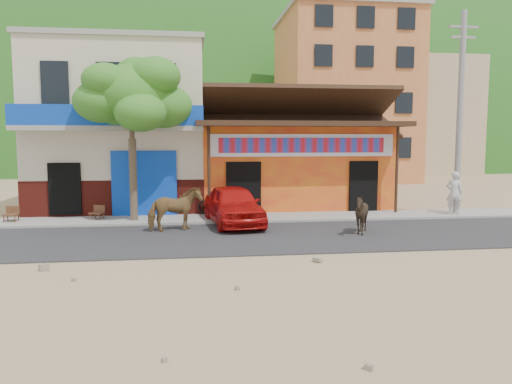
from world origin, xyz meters
TOP-DOWN VIEW (x-y plane):
  - ground at (0.00, 0.00)m, footprint 120.00×120.00m
  - road at (0.00, 2.50)m, footprint 60.00×5.00m
  - sidewalk at (0.00, 6.00)m, footprint 60.00×2.00m
  - dance_club at (2.00, 10.00)m, footprint 8.00×6.00m
  - cafe_building at (-5.50, 10.00)m, footprint 7.00×6.00m
  - apartment_front at (9.00, 24.00)m, footprint 9.00×9.00m
  - apartment_rear at (18.00, 30.00)m, footprint 8.00×8.00m
  - hillside at (0.00, 70.00)m, footprint 100.00×40.00m
  - tree at (-4.60, 5.80)m, footprint 3.00×3.00m
  - utility_pole at (8.20, 6.00)m, footprint 0.24×0.24m
  - cow_tan at (-3.05, 3.79)m, footprint 1.90×1.28m
  - cow_dark at (2.95, 2.48)m, footprint 1.48×1.41m
  - red_car at (-1.00, 4.80)m, footprint 2.19×4.35m
  - scooter at (-1.50, 6.57)m, footprint 1.71×1.29m
  - pedestrian at (7.88, 5.59)m, footprint 0.73×0.63m
  - cafe_chair_left at (-6.00, 6.18)m, footprint 0.56×0.56m
  - cafe_chair_right at (-9.00, 6.06)m, footprint 0.48×0.48m

SIDE VIEW (x-z plane):
  - ground at x=0.00m, z-range 0.00..0.00m
  - road at x=0.00m, z-range 0.00..0.04m
  - sidewalk at x=0.00m, z-range 0.00..0.12m
  - scooter at x=-1.50m, z-range 0.12..0.98m
  - cafe_chair_left at x=-6.00m, z-range 0.12..1.07m
  - cafe_chair_right at x=-9.00m, z-range 0.12..1.13m
  - cow_dark at x=2.95m, z-range 0.04..1.34m
  - red_car at x=-1.00m, z-range 0.04..1.46m
  - cow_tan at x=-3.05m, z-range 0.04..1.51m
  - pedestrian at x=7.88m, z-range 0.12..1.82m
  - dance_club at x=2.00m, z-range 0.00..3.60m
  - tree at x=-4.60m, z-range 0.12..6.12m
  - cafe_building at x=-5.50m, z-range 0.00..7.00m
  - utility_pole at x=8.20m, z-range 0.12..8.12m
  - apartment_rear at x=18.00m, z-range 0.00..10.00m
  - apartment_front at x=9.00m, z-range 0.00..12.00m
  - hillside at x=0.00m, z-range 0.00..24.00m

